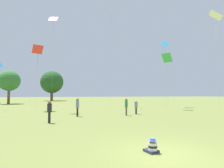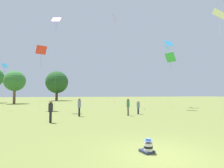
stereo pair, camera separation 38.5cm
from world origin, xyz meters
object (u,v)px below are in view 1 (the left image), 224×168
Objects in this scene: kite_7 at (167,58)px; person_standing_2 at (126,105)px; person_standing_3 at (49,110)px; kite_6 at (0,67)px; kite_8 at (38,50)px; kite_5 at (53,21)px; person_standing_0 at (136,106)px; distant_tree_0 at (9,81)px; kite_0 at (216,17)px; kite_2 at (162,49)px; seated_toddler at (152,147)px; distant_tree_1 at (52,82)px; kite_4 at (111,21)px; kite_1 at (165,45)px; person_standing_1 at (77,105)px.

person_standing_2 is at bearing 142.06° from kite_7.
kite_7 reaches higher than person_standing_3.
kite_8 reaches higher than kite_6.
kite_7 is (23.39, -5.69, 1.50)m from kite_6.
kite_5 reaches higher than person_standing_2.
kite_6 is at bearing 92.94° from person_standing_2.
distant_tree_0 reaches higher than person_standing_0.
kite_0 is 0.97× the size of kite_2.
distant_tree_1 reaches higher than seated_toddler.
distant_tree_1 is at bearing 127.88° from kite_2.
person_standing_2 is 0.16× the size of kite_0.
person_standing_2 is 18.79m from kite_4.
person_standing_2 is 14.58m from kite_5.
kite_6 is (-26.12, 1.31, -4.98)m from kite_1.
seated_toddler is 42.67m from distant_tree_0.
distant_tree_0 is 20.15m from distant_tree_1.
kite_2 is at bearing 70.01° from kite_0.
kite_0 is (7.60, -3.84, 9.54)m from person_standing_0.
distant_tree_0 is (-26.71, 31.90, -5.07)m from kite_0.
kite_8 is at bearing -26.08° from kite_6.
kite_5 reaches higher than kite_7.
person_standing_3 is at bearing -135.40° from kite_4.
distant_tree_1 is at bearing 50.11° from person_standing_2.
distant_tree_1 is (-17.37, 41.69, -1.14)m from kite_7.
person_standing_1 is at bearing 129.44° from kite_7.
distant_tree_1 is (0.98, 37.78, -1.89)m from kite_8.
kite_1 is (14.94, 20.63, 10.86)m from seated_toddler.
person_standing_1 is 0.16× the size of kite_0.
kite_8 is 37.84m from distant_tree_1.
person_standing_3 is at bearing -119.60° from person_standing_0.
kite_5 is 25.33m from distant_tree_0.
seated_toddler is 25.32m from kite_6.
kite_2 reaches higher than kite_6.
kite_7 is 0.80× the size of distant_tree_1.
kite_2 reaches higher than kite_8.
distant_tree_0 is (-12.64, 28.21, 4.26)m from person_standing_1.
person_standing_2 is at bearing 124.71° from person_standing_3.
person_standing_0 is at bearing -2.74° from person_standing_1.
distant_tree_1 reaches higher than kite_8.
kite_0 is at bearing -91.74° from kite_2.
kite_6 is at bearing 129.29° from person_standing_1.
person_standing_2 is at bearing 61.04° from seated_toddler.
person_standing_1 is 19.52m from kite_4.
kite_8 is (-21.09, -0.47, -2.72)m from kite_1.
kite_1 is 1.14m from kite_2.
distant_tree_0 is (-19.11, 28.05, 4.47)m from person_standing_0.
distant_tree_1 reaches higher than distant_tree_0.
person_standing_1 reaches higher than person_standing_3.
kite_4 is at bearing -40.53° from distant_tree_0.
kite_4 reaches higher than person_standing_1.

